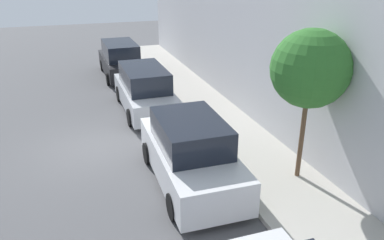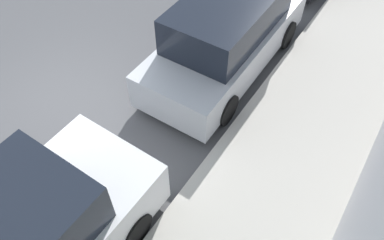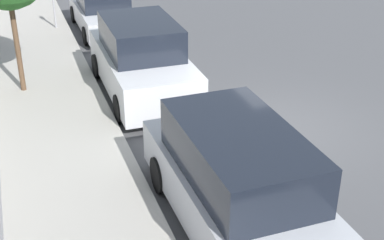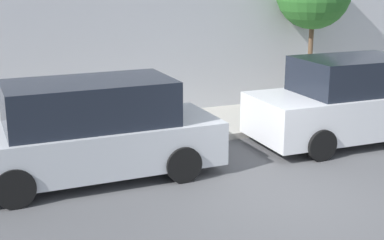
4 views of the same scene
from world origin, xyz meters
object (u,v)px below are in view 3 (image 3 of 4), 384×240
Objects in this scene: parked_sedan_nearest at (103,11)px; parked_minivan_third at (238,183)px; parked_suv_second at (141,60)px; parking_meter_near at (54,4)px.

parked_sedan_nearest is 12.00m from parked_minivan_third.
parking_meter_near is (1.54, -6.31, 0.09)m from parked_suv_second.
parking_meter_near is at bearing -15.08° from parked_sedan_nearest.
parked_minivan_third reaches higher than parking_meter_near.
parked_suv_second is 6.14m from parked_minivan_third.
parked_sedan_nearest is 3.18× the size of parking_meter_near.
parked_minivan_third is at bearing 89.65° from parked_sedan_nearest.
parked_suv_second reaches higher than parked_minivan_third.
parked_sedan_nearest is 0.93× the size of parked_suv_second.
parked_suv_second is (0.11, 5.86, 0.21)m from parked_sedan_nearest.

